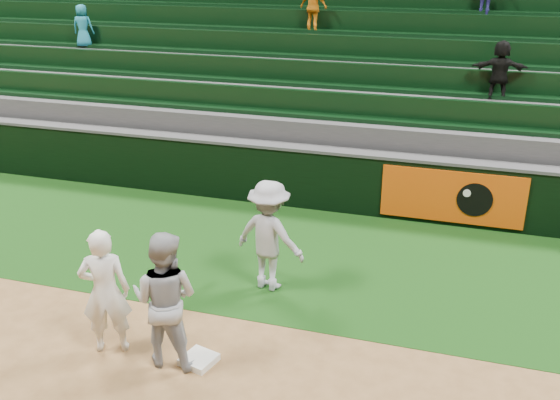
# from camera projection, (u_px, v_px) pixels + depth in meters

# --- Properties ---
(ground) EXTENTS (70.00, 70.00, 0.00)m
(ground) POSITION_uv_depth(u_px,v_px,m) (193.00, 352.00, 8.12)
(ground) COLOR brown
(ground) RESTS_ON ground
(foul_grass) EXTENTS (36.00, 4.20, 0.01)m
(foul_grass) POSITION_uv_depth(u_px,v_px,m) (265.00, 252.00, 10.77)
(foul_grass) COLOR #0F340D
(foul_grass) RESTS_ON ground
(first_base) EXTENTS (0.48, 0.48, 0.09)m
(first_base) POSITION_uv_depth(u_px,v_px,m) (199.00, 360.00, 7.90)
(first_base) COLOR white
(first_base) RESTS_ON ground
(first_baseman) EXTENTS (0.74, 0.63, 1.72)m
(first_baseman) POSITION_uv_depth(u_px,v_px,m) (105.00, 292.00, 7.87)
(first_baseman) COLOR white
(first_baseman) RESTS_ON ground
(baserunner) EXTENTS (0.89, 0.71, 1.79)m
(baserunner) POSITION_uv_depth(u_px,v_px,m) (165.00, 299.00, 7.63)
(baserunner) COLOR #9FA2A9
(baserunner) RESTS_ON ground
(base_coach) EXTENTS (1.24, 0.88, 1.74)m
(base_coach) POSITION_uv_depth(u_px,v_px,m) (269.00, 236.00, 9.34)
(base_coach) COLOR #A1A3AE
(base_coach) RESTS_ON foul_grass
(field_wall) EXTENTS (36.00, 0.45, 1.25)m
(field_wall) POSITION_uv_depth(u_px,v_px,m) (300.00, 176.00, 12.47)
(field_wall) COLOR black
(field_wall) RESTS_ON ground
(stadium_seating) EXTENTS (36.00, 5.95, 5.01)m
(stadium_seating) POSITION_uv_depth(u_px,v_px,m) (339.00, 85.00, 15.42)
(stadium_seating) COLOR #363638
(stadium_seating) RESTS_ON ground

